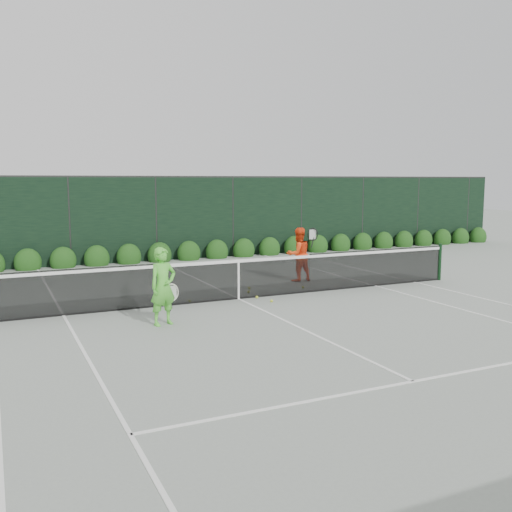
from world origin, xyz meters
name	(u,v)px	position (x,y,z in m)	size (l,w,h in m)	color
ground	(239,299)	(0.00, 0.00, 0.00)	(80.00, 80.00, 0.00)	gray
tennis_net	(238,278)	(-0.02, 0.00, 0.53)	(12.90, 0.10, 1.07)	#113418
player_woman	(163,286)	(-2.36, -1.65, 0.79)	(0.68, 0.52, 1.58)	#59CE3C
player_man	(298,254)	(2.58, 1.61, 0.78)	(0.88, 0.63, 1.55)	#FF4515
court_lines	(239,299)	(0.00, 0.00, 0.01)	(11.03, 23.83, 0.01)	white
windscreen_fence	(292,250)	(0.00, -2.71, 1.51)	(32.00, 21.07, 3.06)	black
hedge_row	(160,255)	(0.00, 7.15, 0.23)	(31.66, 0.65, 0.94)	#10370F
tennis_balls	(254,294)	(0.54, 0.25, 0.03)	(3.43, 1.77, 0.07)	#CBD930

